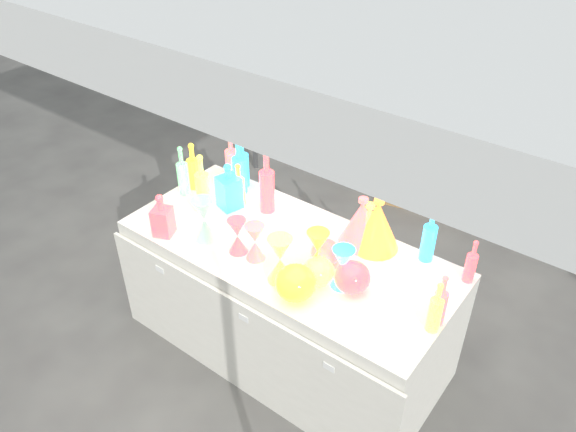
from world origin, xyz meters
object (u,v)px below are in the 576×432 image
Objects in this scene: bottle_0 at (193,166)px; display_table at (287,300)px; cardboard_box_closed at (427,168)px; globe_0 at (296,284)px; hourglass_0 at (237,236)px.

display_table is at bearing -9.64° from bottle_0.
cardboard_box_closed is 1.98× the size of bottle_0.
display_table reaches higher than cardboard_box_closed.
globe_0 is (0.37, -2.35, 0.61)m from cardboard_box_closed.
cardboard_box_closed is 2.34m from hourglass_0.
display_table is at bearing -81.17° from cardboard_box_closed.
cardboard_box_closed is at bearing 93.07° from display_table.
hourglass_0 reaches higher than globe_0.
bottle_0 is 1.50× the size of hourglass_0.
globe_0 is at bearing -20.95° from bottle_0.
cardboard_box_closed is at bearing 88.14° from hourglass_0.
display_table is 9.45× the size of globe_0.
globe_0 is (0.26, -0.27, 0.45)m from display_table.
display_table is 9.21× the size of hourglass_0.
globe_0 reaches higher than cardboard_box_closed.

